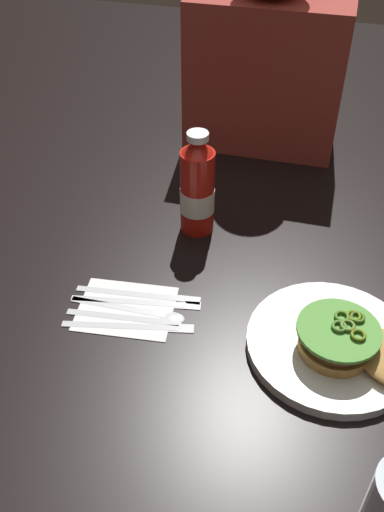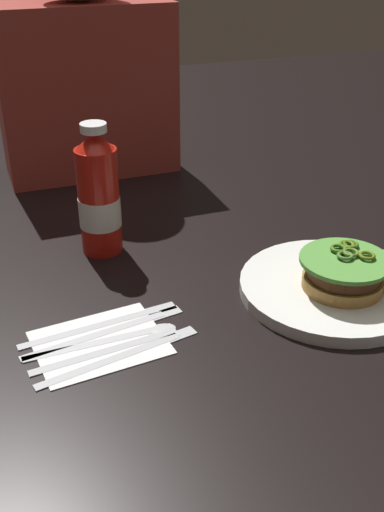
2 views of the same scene
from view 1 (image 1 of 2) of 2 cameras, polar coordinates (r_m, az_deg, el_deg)
The scene contains 11 objects.
ground_plane at distance 0.93m, azimuth 3.68°, elevation -7.25°, with size 3.00×3.00×0.00m, color black.
dinner_plate at distance 0.92m, azimuth 13.71°, elevation -8.41°, with size 0.26×0.26×0.02m, color white.
burger_sandwich at distance 0.89m, azimuth 16.32°, elevation -8.56°, with size 0.21×0.12×0.05m.
ketchup_bottle at distance 1.06m, azimuth 0.53°, elevation 6.72°, with size 0.07×0.07×0.21m.
napkin at distance 0.96m, azimuth -6.66°, elevation -5.30°, with size 0.16×0.12×0.00m, color white.
steak_knife at distance 0.93m, azimuth -5.58°, elevation -6.87°, with size 0.21×0.06×0.00m.
fork_utensil at distance 0.94m, azimuth -5.82°, elevation -6.10°, with size 0.19×0.04×0.00m.
spoon_utensil at distance 0.95m, azimuth -4.95°, elevation -5.48°, with size 0.20×0.03×0.00m.
table_knife at distance 0.96m, azimuth -4.81°, elevation -4.50°, with size 0.22×0.05×0.00m.
butter_knife at distance 0.98m, azimuth -4.61°, elevation -3.79°, with size 0.22×0.04×0.00m.
diner_person at distance 1.31m, azimuth 7.43°, elevation 19.18°, with size 0.34×0.15×0.49m.
Camera 1 is at (0.10, -0.61, 0.69)m, focal length 40.06 mm.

